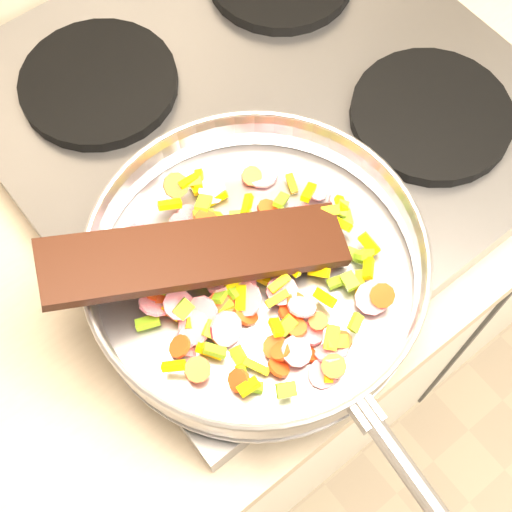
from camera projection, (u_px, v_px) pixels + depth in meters
cooktop at (263, 113)px, 0.87m from camera, size 0.60×0.60×0.04m
grate_fl at (242, 248)px, 0.76m from camera, size 0.19×0.19×0.02m
grate_fr at (431, 115)px, 0.83m from camera, size 0.19×0.19×0.02m
grate_bl at (99, 83)px, 0.85m from camera, size 0.19×0.19×0.02m
saute_pan at (257, 267)px, 0.70m from camera, size 0.38×0.55×0.06m
vegetable_heap at (247, 275)px, 0.71m from camera, size 0.27×0.28×0.05m
wooden_spatula at (199, 253)px, 0.68m from camera, size 0.30×0.18×0.08m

